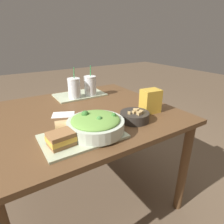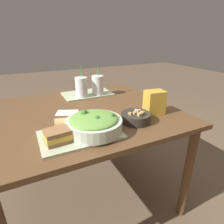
{
  "view_description": "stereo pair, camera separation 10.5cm",
  "coord_description": "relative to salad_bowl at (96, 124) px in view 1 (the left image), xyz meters",
  "views": [
    {
      "loc": [
        -0.45,
        -1.1,
        1.24
      ],
      "look_at": [
        0.07,
        -0.28,
        0.83
      ],
      "focal_mm": 30.0,
      "sensor_mm": 36.0,
      "label": 1
    },
    {
      "loc": [
        -0.36,
        -1.15,
        1.24
      ],
      "look_at": [
        0.07,
        -0.28,
        0.83
      ],
      "focal_mm": 30.0,
      "sensor_mm": 36.0,
      "label": 2
    }
  ],
  "objects": [
    {
      "name": "dining_table",
      "position": [
        0.06,
        0.32,
        -0.15
      ],
      "size": [
        1.21,
        1.07,
        0.75
      ],
      "color": "brown",
      "rests_on": "ground_plane"
    },
    {
      "name": "napkin_folded",
      "position": [
        -0.07,
        0.33,
        -0.06
      ],
      "size": [
        0.17,
        0.15,
        0.0
      ],
      "color": "white",
      "rests_on": "dining_table"
    },
    {
      "name": "ground_plane",
      "position": [
        0.06,
        0.32,
        -0.81
      ],
      "size": [
        12.0,
        12.0,
        0.0
      ],
      "primitive_type": "plane",
      "color": "brown"
    },
    {
      "name": "chip_bag",
      "position": [
        0.45,
        0.07,
        0.02
      ],
      "size": [
        0.13,
        0.11,
        0.15
      ],
      "rotation": [
        0.0,
        0.0,
        -0.13
      ],
      "color": "gold",
      "rests_on": "dining_table"
    },
    {
      "name": "drink_cup_red",
      "position": [
        0.27,
        0.6,
        0.03
      ],
      "size": [
        0.1,
        0.1,
        0.24
      ],
      "color": "silver",
      "rests_on": "tray_far"
    },
    {
      "name": "tray_far",
      "position": [
        0.19,
        0.67,
        -0.05
      ],
      "size": [
        0.41,
        0.26,
        0.01
      ],
      "color": "#B2BC99",
      "rests_on": "dining_table"
    },
    {
      "name": "soup_bowl",
      "position": [
        0.27,
        0.01,
        -0.03
      ],
      "size": [
        0.18,
        0.18,
        0.08
      ],
      "color": "#2D2823",
      "rests_on": "dining_table"
    },
    {
      "name": "drink_cup_dark",
      "position": [
        0.12,
        0.6,
        0.03
      ],
      "size": [
        0.1,
        0.1,
        0.24
      ],
      "color": "silver",
      "rests_on": "tray_far"
    },
    {
      "name": "tray_near",
      "position": [
        -0.08,
        -0.0,
        -0.05
      ],
      "size": [
        0.41,
        0.26,
        0.01
      ],
      "color": "#B2BC99",
      "rests_on": "dining_table"
    },
    {
      "name": "sandwich_near",
      "position": [
        -0.2,
        -0.03,
        -0.01
      ],
      "size": [
        0.13,
        0.11,
        0.06
      ],
      "rotation": [
        0.0,
        0.0,
        0.1
      ],
      "color": "olive",
      "rests_on": "tray_near"
    },
    {
      "name": "baguette_near",
      "position": [
        -0.11,
        0.09,
        -0.02
      ],
      "size": [
        0.15,
        0.09,
        0.06
      ],
      "rotation": [
        0.0,
        0.0,
        1.33
      ],
      "color": "tan",
      "rests_on": "tray_near"
    },
    {
      "name": "salad_bowl",
      "position": [
        0.0,
        0.0,
        0.0
      ],
      "size": [
        0.3,
        0.3,
        0.11
      ],
      "color": "beige",
      "rests_on": "tray_near"
    }
  ]
}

